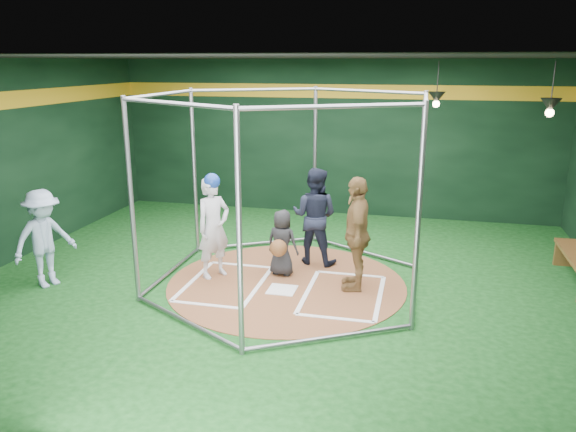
# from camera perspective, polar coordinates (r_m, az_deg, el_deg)

# --- Properties ---
(room_shell) EXTENTS (10.10, 9.10, 3.53)m
(room_shell) POSITION_cam_1_polar(r_m,az_deg,el_deg) (8.56, -0.14, 4.06)
(room_shell) COLOR #0D3910
(room_shell) RESTS_ON ground
(clay_disc) EXTENTS (3.80, 3.80, 0.01)m
(clay_disc) POSITION_cam_1_polar(r_m,az_deg,el_deg) (9.06, -0.15, -6.84)
(clay_disc) COLOR brown
(clay_disc) RESTS_ON ground
(home_plate) EXTENTS (0.43, 0.43, 0.01)m
(home_plate) POSITION_cam_1_polar(r_m,az_deg,el_deg) (8.79, -0.61, -7.49)
(home_plate) COLOR white
(home_plate) RESTS_ON clay_disc
(batter_box_left) EXTENTS (1.17, 1.77, 0.01)m
(batter_box_left) POSITION_cam_1_polar(r_m,az_deg,el_deg) (9.10, -6.39, -6.79)
(batter_box_left) COLOR white
(batter_box_left) RESTS_ON clay_disc
(batter_box_right) EXTENTS (1.17, 1.77, 0.01)m
(batter_box_right) POSITION_cam_1_polar(r_m,az_deg,el_deg) (8.67, 5.63, -7.91)
(batter_box_right) COLOR white
(batter_box_right) RESTS_ON clay_disc
(batting_cage) EXTENTS (4.05, 4.67, 3.00)m
(batting_cage) POSITION_cam_1_polar(r_m,az_deg,el_deg) (8.61, -0.16, 2.39)
(batting_cage) COLOR gray
(batting_cage) RESTS_ON ground
(pendant_lamp_near) EXTENTS (0.34, 0.34, 0.90)m
(pendant_lamp_near) POSITION_cam_1_polar(r_m,az_deg,el_deg) (11.77, 14.85, 11.53)
(pendant_lamp_near) COLOR black
(pendant_lamp_near) RESTS_ON room_shell
(pendant_lamp_far) EXTENTS (0.34, 0.34, 0.90)m
(pendant_lamp_far) POSITION_cam_1_polar(r_m,az_deg,el_deg) (10.37, 25.11, 10.14)
(pendant_lamp_far) COLOR black
(pendant_lamp_far) RESTS_ON room_shell
(batter_figure) EXTENTS (0.67, 0.72, 1.73)m
(batter_figure) POSITION_cam_1_polar(r_m,az_deg,el_deg) (9.16, -7.58, -0.99)
(batter_figure) COLOR silver
(batter_figure) RESTS_ON clay_disc
(visitor_leopard) EXTENTS (0.56, 1.09, 1.78)m
(visitor_leopard) POSITION_cam_1_polar(r_m,az_deg,el_deg) (8.65, 7.00, -1.77)
(visitor_leopard) COLOR #A67E47
(visitor_leopard) RESTS_ON clay_disc
(catcher_figure) EXTENTS (0.59, 0.61, 1.10)m
(catcher_figure) POSITION_cam_1_polar(r_m,az_deg,el_deg) (9.22, -0.63, -2.76)
(catcher_figure) COLOR black
(catcher_figure) RESTS_ON clay_disc
(umpire) EXTENTS (0.90, 0.75, 1.69)m
(umpire) POSITION_cam_1_polar(r_m,az_deg,el_deg) (9.72, 2.72, 0.00)
(umpire) COLOR black
(umpire) RESTS_ON clay_disc
(bystander_blue) EXTENTS (0.96, 1.16, 1.56)m
(bystander_blue) POSITION_cam_1_polar(r_m,az_deg,el_deg) (9.54, -23.54, -2.11)
(bystander_blue) COLOR #9BB1CD
(bystander_blue) RESTS_ON ground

